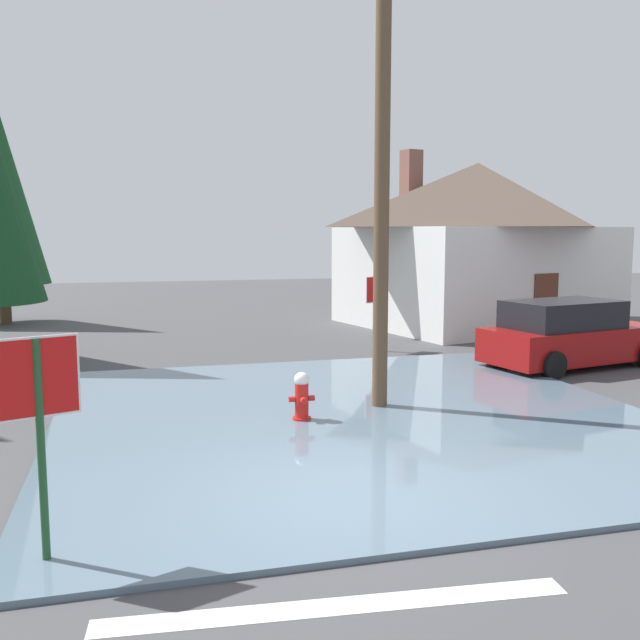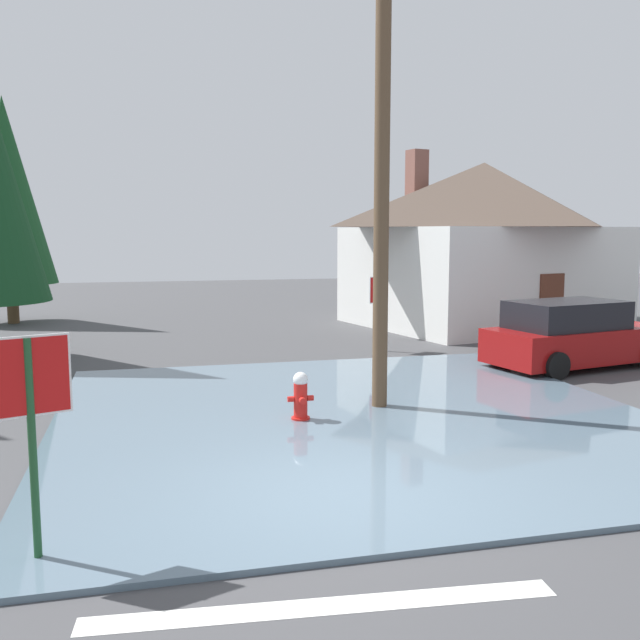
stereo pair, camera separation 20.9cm
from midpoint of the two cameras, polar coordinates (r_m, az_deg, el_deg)
name	(u,v)px [view 1 (the left image)]	position (r m, az deg, el deg)	size (l,w,h in m)	color
ground_plane	(354,502)	(8.99, 2.10, -14.65)	(80.00, 80.00, 0.10)	#424244
flood_puddle	(355,416)	(12.53, 2.44, -7.89)	(10.39, 10.51, 0.07)	slate
lane_stop_bar	(337,606)	(6.66, 0.45, -22.41)	(4.26, 0.30, 0.01)	silver
stop_sign_near	(39,403)	(7.33, -22.82, -6.29)	(0.76, 0.30, 2.31)	#1E4C28
fire_hydrant	(302,398)	(12.11, -2.01, -6.42)	(0.45, 0.39, 0.90)	red
utility_pole	(382,148)	(12.85, 4.65, 13.85)	(1.60, 0.28, 9.22)	brown
stop_sign_far	(375,298)	(19.34, 4.22, 1.81)	(0.65, 0.37, 2.08)	#1E4C28
house	(476,241)	(25.57, 12.45, 6.32)	(10.16, 9.07, 6.17)	silver
parked_car	(569,335)	(18.12, 19.46, -1.17)	(4.83, 2.80, 1.65)	maroon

